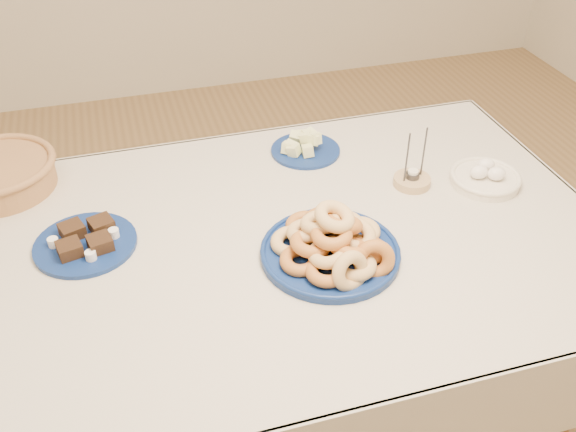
{
  "coord_description": "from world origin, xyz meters",
  "views": [
    {
      "loc": [
        -0.35,
        -1.24,
        1.78
      ],
      "look_at": [
        0.0,
        -0.05,
        0.85
      ],
      "focal_mm": 40.0,
      "sensor_mm": 36.0,
      "label": 1
    }
  ],
  "objects_px": {
    "melon_plate": "(304,146)",
    "dining_table": "(283,267)",
    "candle_holder": "(412,180)",
    "egg_bowl": "(485,177)",
    "donut_platter": "(332,244)",
    "brownie_plate": "(86,242)"
  },
  "relations": [
    {
      "from": "dining_table",
      "to": "candle_holder",
      "type": "height_order",
      "value": "candle_holder"
    },
    {
      "from": "melon_plate",
      "to": "candle_holder",
      "type": "xyz_separation_m",
      "value": [
        0.24,
        -0.26,
        -0.0
      ]
    },
    {
      "from": "dining_table",
      "to": "melon_plate",
      "type": "xyz_separation_m",
      "value": [
        0.18,
        0.38,
        0.13
      ]
    },
    {
      "from": "donut_platter",
      "to": "melon_plate",
      "type": "relative_size",
      "value": 1.64
    },
    {
      "from": "dining_table",
      "to": "donut_platter",
      "type": "xyz_separation_m",
      "value": [
        0.09,
        -0.12,
        0.15
      ]
    },
    {
      "from": "donut_platter",
      "to": "candle_holder",
      "type": "relative_size",
      "value": 2.3
    },
    {
      "from": "dining_table",
      "to": "donut_platter",
      "type": "bearing_deg",
      "value": -51.25
    },
    {
      "from": "candle_holder",
      "to": "dining_table",
      "type": "bearing_deg",
      "value": -163.74
    },
    {
      "from": "candle_holder",
      "to": "egg_bowl",
      "type": "relative_size",
      "value": 0.73
    },
    {
      "from": "brownie_plate",
      "to": "egg_bowl",
      "type": "distance_m",
      "value": 1.11
    },
    {
      "from": "candle_holder",
      "to": "brownie_plate",
      "type": "bearing_deg",
      "value": -178.59
    },
    {
      "from": "melon_plate",
      "to": "brownie_plate",
      "type": "relative_size",
      "value": 0.83
    },
    {
      "from": "melon_plate",
      "to": "egg_bowl",
      "type": "relative_size",
      "value": 1.03
    },
    {
      "from": "melon_plate",
      "to": "dining_table",
      "type": "bearing_deg",
      "value": -115.02
    },
    {
      "from": "donut_platter",
      "to": "candle_holder",
      "type": "xyz_separation_m",
      "value": [
        0.33,
        0.24,
        -0.02
      ]
    },
    {
      "from": "brownie_plate",
      "to": "dining_table",
      "type": "bearing_deg",
      "value": -11.64
    },
    {
      "from": "brownie_plate",
      "to": "candle_holder",
      "type": "bearing_deg",
      "value": 1.41
    },
    {
      "from": "dining_table",
      "to": "brownie_plate",
      "type": "distance_m",
      "value": 0.51
    },
    {
      "from": "candle_holder",
      "to": "melon_plate",
      "type": "bearing_deg",
      "value": 132.97
    },
    {
      "from": "donut_platter",
      "to": "melon_plate",
      "type": "xyz_separation_m",
      "value": [
        0.08,
        0.5,
        -0.02
      ]
    },
    {
      "from": "melon_plate",
      "to": "brownie_plate",
      "type": "distance_m",
      "value": 0.72
    },
    {
      "from": "donut_platter",
      "to": "egg_bowl",
      "type": "relative_size",
      "value": 1.69
    }
  ]
}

